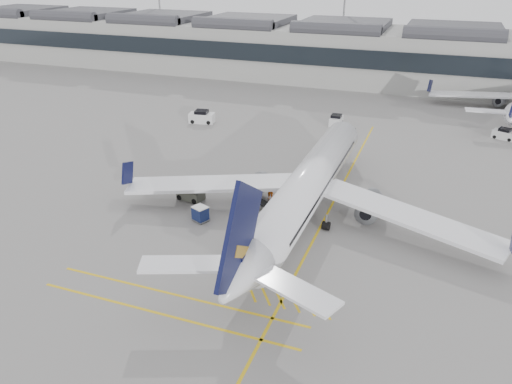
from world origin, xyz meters
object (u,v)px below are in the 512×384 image
(ramp_agent_a, at_px, (271,191))
(pushback_tug, at_px, (191,194))
(baggage_cart_a, at_px, (250,197))
(ramp_agent_b, at_px, (249,218))
(belt_loader, at_px, (263,212))
(airliner_main, at_px, (307,187))

(ramp_agent_a, height_order, pushback_tug, ramp_agent_a)
(baggage_cart_a, height_order, pushback_tug, baggage_cart_a)
(ramp_agent_b, relative_size, pushback_tug, 0.64)
(ramp_agent_a, distance_m, pushback_tug, 8.93)
(belt_loader, relative_size, ramp_agent_b, 2.37)
(baggage_cart_a, xyz_separation_m, ramp_agent_a, (1.64, 2.02, 0.01))
(airliner_main, height_order, baggage_cart_a, airliner_main)
(pushback_tug, bearing_deg, ramp_agent_b, -13.99)
(airliner_main, xyz_separation_m, belt_loader, (-4.11, -1.67, -2.79))
(ramp_agent_b, distance_m, pushback_tug, 9.15)
(airliner_main, relative_size, baggage_cart_a, 24.28)
(pushback_tug, bearing_deg, airliner_main, 11.73)
(belt_loader, distance_m, pushback_tug, 9.05)
(ramp_agent_b, xyz_separation_m, pushback_tug, (-8.41, 3.59, -0.28))
(ramp_agent_a, bearing_deg, ramp_agent_b, -113.31)
(belt_loader, relative_size, ramp_agent_a, 2.58)
(airliner_main, bearing_deg, baggage_cart_a, 174.70)
(airliner_main, relative_size, ramp_agent_b, 21.81)
(airliner_main, distance_m, ramp_agent_b, 6.71)
(airliner_main, distance_m, ramp_agent_a, 6.01)
(baggage_cart_a, xyz_separation_m, pushback_tug, (-6.67, -1.26, -0.19))
(belt_loader, bearing_deg, ramp_agent_a, 100.36)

